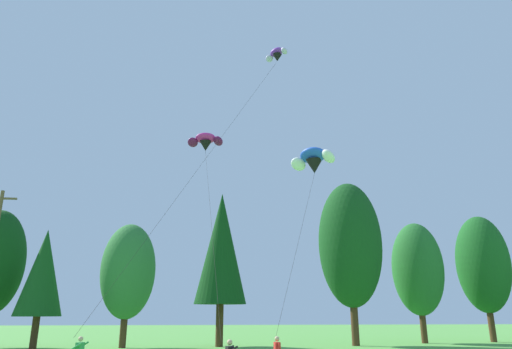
% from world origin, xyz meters
% --- Properties ---
extents(treeline_tree_e, '(3.67, 3.67, 9.40)m').
position_xyz_m(treeline_tree_e, '(-12.81, 41.46, 5.89)').
color(treeline_tree_e, '#472D19').
rests_on(treeline_tree_e, ground_plane).
extents(treeline_tree_f, '(4.53, 4.53, 10.10)m').
position_xyz_m(treeline_tree_f, '(-6.11, 42.14, 6.11)').
color(treeline_tree_f, '#472D19').
rests_on(treeline_tree_f, ground_plane).
extents(treeline_tree_g, '(4.51, 4.51, 13.22)m').
position_xyz_m(treeline_tree_g, '(1.73, 42.65, 8.28)').
color(treeline_tree_g, '#472D19').
rests_on(treeline_tree_g, ground_plane).
extents(treeline_tree_h, '(5.71, 5.71, 14.49)m').
position_xyz_m(treeline_tree_h, '(13.52, 42.61, 8.78)').
color(treeline_tree_h, '#472D19').
rests_on(treeline_tree_h, ground_plane).
extents(treeline_tree_i, '(4.86, 4.86, 11.34)m').
position_xyz_m(treeline_tree_i, '(21.04, 45.31, 6.86)').
color(treeline_tree_i, '#472D19').
rests_on(treeline_tree_i, ground_plane).
extents(treeline_tree_j, '(5.15, 5.15, 12.42)m').
position_xyz_m(treeline_tree_j, '(28.58, 46.37, 7.52)').
color(treeline_tree_j, '#472D19').
rests_on(treeline_tree_j, ground_plane).
extents(parafoil_kite_high_purple, '(12.78, 15.80, 24.76)m').
position_xyz_m(parafoil_kite_high_purple, '(6.36, 38.75, 25.65)').
color(parafoil_kite_high_purple, purple).
extents(parafoil_kite_mid_magenta, '(3.55, 22.02, 17.23)m').
position_xyz_m(parafoil_kite_mid_magenta, '(0.02, 41.83, 17.94)').
color(parafoil_kite_mid_magenta, '#D12893').
extents(parafoil_kite_far_blue_white, '(5.62, 9.52, 12.59)m').
position_xyz_m(parafoil_kite_far_blue_white, '(7.58, 31.15, 12.80)').
color(parafoil_kite_far_blue_white, blue).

